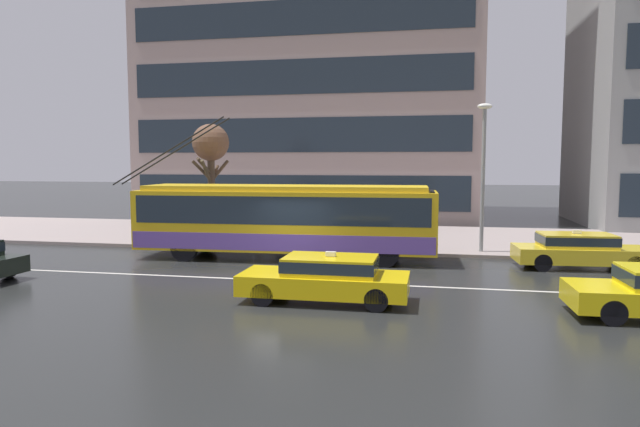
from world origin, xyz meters
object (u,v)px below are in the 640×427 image
object	(u,v)px
trolleybus	(286,219)
bus_shelter	(299,200)
pedestrian_approaching_curb	(277,208)
taxi_oncoming_near	(327,277)
taxi_ahead_of_bus	(579,249)
street_lamp	(483,164)
street_tree_bare	(211,148)
pedestrian_at_shelter	(204,208)

from	to	relation	value
trolleybus	bus_shelter	bearing A→B (deg)	95.52
pedestrian_approaching_curb	taxi_oncoming_near	bearing A→B (deg)	-66.74
taxi_ahead_of_bus	street_lamp	size ratio (longest dim) A/B	0.78
pedestrian_approaching_curb	street_lamp	bearing A→B (deg)	-2.64
taxi_oncoming_near	taxi_ahead_of_bus	size ratio (longest dim) A/B	0.97
bus_shelter	pedestrian_approaching_curb	bearing A→B (deg)	-128.71
taxi_oncoming_near	pedestrian_approaching_curb	bearing A→B (deg)	113.26
taxi_oncoming_near	bus_shelter	size ratio (longest dim) A/B	1.09
trolleybus	street_lamp	distance (m)	8.37
bus_shelter	street_tree_bare	size ratio (longest dim) A/B	0.77
trolleybus	taxi_oncoming_near	distance (m)	7.05
trolleybus	pedestrian_approaching_curb	xyz separation A→B (m)	(-1.20, 2.98, 0.15)
trolleybus	pedestrian_approaching_curb	distance (m)	3.22
pedestrian_at_shelter	street_tree_bare	bearing A→B (deg)	92.98
trolleybus	pedestrian_approaching_curb	size ratio (longest dim) A/B	6.55
trolleybus	street_lamp	xyz separation A→B (m)	(7.67, 2.58, 2.16)
trolleybus	taxi_oncoming_near	xyz separation A→B (m)	(2.83, -6.40, -0.90)
bus_shelter	street_tree_bare	distance (m)	4.79
taxi_oncoming_near	pedestrian_at_shelter	bearing A→B (deg)	129.58
street_tree_bare	pedestrian_at_shelter	bearing A→B (deg)	-87.02
taxi_oncoming_near	pedestrian_approaching_curb	xyz separation A→B (m)	(-4.03, 9.38, 1.05)
pedestrian_approaching_curb	street_tree_bare	xyz separation A→B (m)	(-3.30, 0.52, 2.73)
street_lamp	trolleybus	bearing A→B (deg)	-161.43
taxi_ahead_of_bus	pedestrian_at_shelter	world-z (taller)	pedestrian_at_shelter
trolleybus	street_tree_bare	size ratio (longest dim) A/B	2.38
taxi_ahead_of_bus	trolleybus	bearing A→B (deg)	-179.31
bus_shelter	street_lamp	bearing A→B (deg)	-10.04
trolleybus	taxi_oncoming_near	size ratio (longest dim) A/B	2.82
bus_shelter	street_tree_bare	world-z (taller)	street_tree_bare
pedestrian_at_shelter	pedestrian_approaching_curb	world-z (taller)	pedestrian_at_shelter
taxi_ahead_of_bus	bus_shelter	xyz separation A→B (m)	(-11.25, 3.87, 1.38)
street_lamp	street_tree_bare	bearing A→B (deg)	175.66
pedestrian_approaching_curb	street_lamp	distance (m)	9.10
taxi_ahead_of_bus	street_tree_bare	xyz separation A→B (m)	(-15.36, 3.37, 3.78)
trolleybus	taxi_ahead_of_bus	world-z (taller)	trolleybus
taxi_oncoming_near	bus_shelter	world-z (taller)	bus_shelter
pedestrian_at_shelter	street_lamp	world-z (taller)	street_lamp
taxi_ahead_of_bus	pedestrian_approaching_curb	world-z (taller)	pedestrian_approaching_curb
pedestrian_approaching_curb	bus_shelter	bearing A→B (deg)	51.29
bus_shelter	street_tree_bare	xyz separation A→B (m)	(-4.11, -0.50, 2.41)
trolleybus	street_tree_bare	world-z (taller)	trolleybus
trolleybus	pedestrian_approaching_curb	bearing A→B (deg)	111.93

